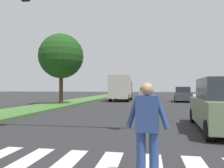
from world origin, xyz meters
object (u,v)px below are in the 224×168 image
Objects in this scene: pedestrian_performer at (147,127)px; sedan_midblock at (183,95)px; traffic_light_gantry at (24,10)px; sedan_distant at (145,92)px; suv_crossing at (224,106)px; tree_far at (61,56)px; truck_box_delivery at (121,88)px.

sedan_midblock reaches higher than pedestrian_performer.
traffic_light_gantry reaches higher than sedan_distant.
traffic_light_gantry reaches higher than pedestrian_performer.
pedestrian_performer is 5.66m from suv_crossing.
sedan_distant is at bearing 84.16° from traffic_light_gantry.
tree_far is at bearing 107.48° from traffic_light_gantry.
pedestrian_performer is (8.20, -15.55, -3.69)m from tree_far.
traffic_light_gantry reaches higher than sedan_midblock.
sedan_distant is at bearing 71.49° from tree_far.
traffic_light_gantry is 2.08× the size of sedan_midblock.
traffic_light_gantry is at bearing -92.39° from truck_box_delivery.
sedan_midblock is at bearing -72.48° from sedan_distant.
truck_box_delivery is at bearing 58.51° from tree_far.
truck_box_delivery is at bearing -100.56° from sedan_distant.
tree_far is 1.06× the size of truck_box_delivery.
traffic_light_gantry is at bearing 143.42° from pedestrian_performer.
truck_box_delivery is (0.84, 20.05, -2.74)m from traffic_light_gantry.
suv_crossing is at bearing -83.79° from sedan_distant.
truck_box_delivery is at bearing 108.86° from suv_crossing.
truck_box_delivery is (4.72, 7.71, -2.99)m from tree_far.
pedestrian_performer is at bearing -62.18° from tree_far.
suv_crossing reaches higher than sedan_midblock.
suv_crossing reaches higher than sedan_distant.
sedan_midblock is (8.22, 19.63, -3.56)m from traffic_light_gantry.
suv_crossing is at bearing -71.14° from truck_box_delivery.
truck_box_delivery is at bearing 98.51° from pedestrian_performer.
truck_box_delivery is (-2.69, -14.45, 0.83)m from sedan_distant.
sedan_midblock is at bearing 67.28° from traffic_light_gantry.
sedan_distant is (7.42, 22.16, -3.81)m from tree_far.
suv_crossing is 19.38m from truck_box_delivery.
tree_far reaches higher than sedan_distant.
suv_crossing is (2.78, 4.93, -0.00)m from pedestrian_performer.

